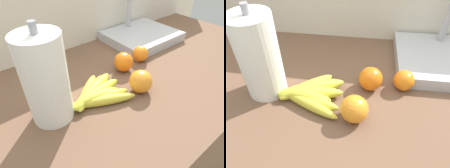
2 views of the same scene
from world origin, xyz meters
TOP-DOWN VIEW (x-y plane):
  - counter at (0.00, 0.00)m, footprint 1.71×0.73m
  - wall_back at (0.00, 0.39)m, footprint 2.11×0.06m
  - banana_bunch at (-0.11, -0.02)m, footprint 0.22×0.21m
  - orange_front at (0.03, -0.08)m, footprint 0.08×0.08m
  - orange_center at (0.08, 0.05)m, footprint 0.08×0.08m
  - orange_far_right at (0.18, 0.06)m, footprint 0.07×0.07m
  - paper_towel_roll at (-0.26, 0.00)m, footprint 0.12×0.12m
  - sink_basin at (0.34, 0.21)m, footprint 0.35×0.29m

SIDE VIEW (x-z plane):
  - counter at x=0.00m, z-range 0.00..0.88m
  - wall_back at x=0.00m, z-range 0.00..1.30m
  - banana_bunch at x=-0.11m, z-range 0.88..0.92m
  - sink_basin at x=0.34m, z-range 0.79..1.02m
  - orange_far_right at x=0.18m, z-range 0.88..0.95m
  - orange_center at x=0.08m, z-range 0.88..0.96m
  - orange_front at x=0.03m, z-range 0.88..0.96m
  - paper_towel_roll at x=-0.26m, z-range 0.86..1.16m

